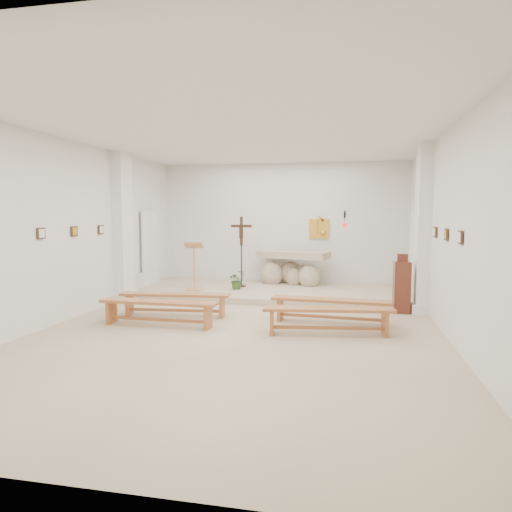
% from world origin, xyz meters
% --- Properties ---
extents(ground, '(7.00, 10.00, 0.00)m').
position_xyz_m(ground, '(0.00, 0.00, 0.00)').
color(ground, '#C8B890').
rests_on(ground, ground).
extents(wall_left, '(0.02, 10.00, 3.50)m').
position_xyz_m(wall_left, '(-3.49, 0.00, 1.75)').
color(wall_left, silver).
rests_on(wall_left, ground).
extents(wall_right, '(0.02, 10.00, 3.50)m').
position_xyz_m(wall_right, '(3.49, 0.00, 1.75)').
color(wall_right, silver).
rests_on(wall_right, ground).
extents(wall_back, '(7.00, 0.02, 3.50)m').
position_xyz_m(wall_back, '(0.00, 4.99, 1.75)').
color(wall_back, silver).
rests_on(wall_back, ground).
extents(ceiling, '(7.00, 10.00, 0.02)m').
position_xyz_m(ceiling, '(0.00, 0.00, 3.49)').
color(ceiling, silver).
rests_on(ceiling, wall_back).
extents(sanctuary_platform, '(6.98, 3.00, 0.15)m').
position_xyz_m(sanctuary_platform, '(0.00, 3.50, 0.07)').
color(sanctuary_platform, beige).
rests_on(sanctuary_platform, ground).
extents(pilaster_left, '(0.26, 0.55, 3.50)m').
position_xyz_m(pilaster_left, '(-3.37, 2.00, 1.75)').
color(pilaster_left, white).
rests_on(pilaster_left, ground).
extents(pilaster_right, '(0.26, 0.55, 3.50)m').
position_xyz_m(pilaster_right, '(3.37, 2.00, 1.75)').
color(pilaster_right, white).
rests_on(pilaster_right, ground).
extents(gold_wall_relief, '(0.55, 0.04, 0.55)m').
position_xyz_m(gold_wall_relief, '(1.05, 4.96, 1.65)').
color(gold_wall_relief, gold).
rests_on(gold_wall_relief, wall_back).
extents(sanctuary_lamp, '(0.11, 0.36, 0.44)m').
position_xyz_m(sanctuary_lamp, '(1.75, 4.71, 1.81)').
color(sanctuary_lamp, black).
rests_on(sanctuary_lamp, wall_back).
extents(station_frame_left_front, '(0.03, 0.20, 0.20)m').
position_xyz_m(station_frame_left_front, '(-3.47, -0.80, 1.72)').
color(station_frame_left_front, '#3A2819').
rests_on(station_frame_left_front, wall_left).
extents(station_frame_left_mid, '(0.03, 0.20, 0.20)m').
position_xyz_m(station_frame_left_mid, '(-3.47, 0.20, 1.72)').
color(station_frame_left_mid, '#3A2819').
rests_on(station_frame_left_mid, wall_left).
extents(station_frame_left_rear, '(0.03, 0.20, 0.20)m').
position_xyz_m(station_frame_left_rear, '(-3.47, 1.20, 1.72)').
color(station_frame_left_rear, '#3A2819').
rests_on(station_frame_left_rear, wall_left).
extents(station_frame_right_front, '(0.03, 0.20, 0.20)m').
position_xyz_m(station_frame_right_front, '(3.47, -0.80, 1.72)').
color(station_frame_right_front, '#3A2819').
rests_on(station_frame_right_front, wall_right).
extents(station_frame_right_mid, '(0.03, 0.20, 0.20)m').
position_xyz_m(station_frame_right_mid, '(3.47, 0.20, 1.72)').
color(station_frame_right_mid, '#3A2819').
rests_on(station_frame_right_mid, wall_right).
extents(station_frame_right_rear, '(0.03, 0.20, 0.20)m').
position_xyz_m(station_frame_right_rear, '(3.47, 1.20, 1.72)').
color(station_frame_right_rear, '#3A2819').
rests_on(station_frame_right_rear, wall_right).
extents(radiator_left, '(0.10, 0.85, 0.52)m').
position_xyz_m(radiator_left, '(-3.43, 2.70, 0.27)').
color(radiator_left, silver).
rests_on(radiator_left, ground).
extents(radiator_right, '(0.10, 0.85, 0.52)m').
position_xyz_m(radiator_right, '(3.43, 2.70, 0.27)').
color(radiator_right, silver).
rests_on(radiator_right, ground).
extents(altar, '(2.04, 1.20, 0.99)m').
position_xyz_m(altar, '(0.37, 4.41, 0.53)').
color(altar, beige).
rests_on(altar, sanctuary_platform).
extents(lectern, '(0.50, 0.44, 1.26)m').
position_xyz_m(lectern, '(-1.92, 2.88, 0.77)').
color(lectern, tan).
rests_on(lectern, sanctuary_platform).
extents(crucifix_stand, '(0.56, 0.24, 1.85)m').
position_xyz_m(crucifix_stand, '(-0.89, 3.70, 1.22)').
color(crucifix_stand, '#382211').
rests_on(crucifix_stand, sanctuary_platform).
extents(potted_plant, '(0.57, 0.56, 0.48)m').
position_xyz_m(potted_plant, '(-0.91, 3.26, 0.39)').
color(potted_plant, '#2E5321').
rests_on(potted_plant, sanctuary_platform).
extents(donation_pedestal, '(0.34, 0.34, 1.24)m').
position_xyz_m(donation_pedestal, '(2.97, 1.90, 0.54)').
color(donation_pedestal, brown).
rests_on(donation_pedestal, ground).
extents(bench_left_front, '(2.25, 0.55, 0.47)m').
position_xyz_m(bench_left_front, '(-1.55, 0.63, 0.35)').
color(bench_left_front, '#AC5E32').
rests_on(bench_left_front, ground).
extents(bench_right_front, '(2.25, 0.53, 0.47)m').
position_xyz_m(bench_right_front, '(1.55, 0.63, 0.35)').
color(bench_right_front, '#AC5E32').
rests_on(bench_right_front, ground).
extents(bench_left_second, '(2.23, 0.41, 0.47)m').
position_xyz_m(bench_left_second, '(-1.55, -0.20, 0.35)').
color(bench_left_second, '#AC5E32').
rests_on(bench_left_second, ground).
extents(bench_right_second, '(2.25, 0.65, 0.47)m').
position_xyz_m(bench_right_second, '(1.55, -0.20, 0.35)').
color(bench_right_second, '#AC5E32').
rests_on(bench_right_second, ground).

